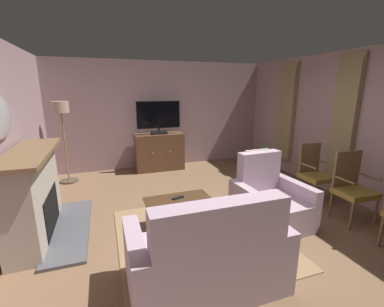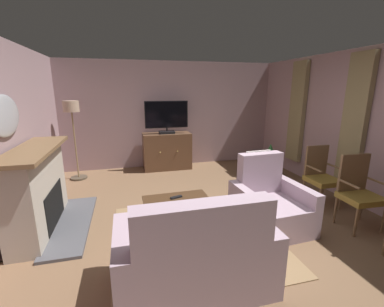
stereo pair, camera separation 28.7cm
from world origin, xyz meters
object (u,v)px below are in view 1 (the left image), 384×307
Objects in this scene: fireplace at (35,196)px; sofa_floral at (207,257)px; tv_cabinet at (159,152)px; tv_remote at (178,198)px; floor_lamp at (62,122)px; television at (159,117)px; side_chair_tucked_against_wall at (314,172)px; armchair_angled_to_table at (269,203)px; potted_plant_small_fern_corner at (263,159)px; side_chair_nearest_door at (352,186)px; coffee_table at (180,204)px.

fireplace is 2.40m from sofa_floral.
tv_remote is (-0.31, -2.75, 0.01)m from tv_cabinet.
floor_lamp reaches higher than fireplace.
television is at bearing 67.33° from tv_remote.
television reaches higher than side_chair_tucked_against_wall.
fireplace is at bearing 166.36° from armchair_angled_to_table.
television is 2.01m from floor_lamp.
tv_cabinet is 6.68× the size of tv_remote.
floor_lamp is (-4.13, 2.40, 0.74)m from side_chair_tucked_against_wall.
television is (2.13, 2.31, 0.73)m from fireplace.
television is 2.52m from potted_plant_small_fern_corner.
tv_remote is at bearing -150.90° from potted_plant_small_fern_corner.
side_chair_nearest_door is (2.45, -0.65, 0.11)m from tv_remote.
tv_cabinet is 0.87m from television.
potted_plant_small_fern_corner is at bearing 98.00° from side_chair_nearest_door.
side_chair_tucked_against_wall is (2.14, -2.67, 0.11)m from tv_cabinet.
armchair_angled_to_table is at bearing -160.03° from side_chair_tucked_against_wall.
tv_remote is 0.21× the size of potted_plant_small_fern_corner.
coffee_table is at bearing -96.48° from television.
armchair_angled_to_table is at bearing -73.09° from tv_cabinet.
fireplace is 4.10m from potted_plant_small_fern_corner.
television is at bearing 83.52° from coffee_table.
coffee_table is 0.90× the size of armchair_angled_to_table.
television reaches higher than tv_cabinet.
side_chair_tucked_against_wall reaches higher than potted_plant_small_fern_corner.
fireplace is 2.09× the size of potted_plant_small_fern_corner.
side_chair_tucked_against_wall is at bearing 90.19° from side_chair_nearest_door.
television is 2.95m from coffee_table.
side_chair_tucked_against_wall is (4.27, -0.31, -0.03)m from fireplace.
coffee_table is at bearing 167.96° from armchair_angled_to_table.
potted_plant_small_fern_corner is (2.26, 2.46, 0.13)m from sofa_floral.
tv_remote is 0.17× the size of side_chair_nearest_door.
television is at bearing 6.23° from floor_lamp.
sofa_floral is (-0.38, -3.93, -0.94)m from television.
side_chair_tucked_against_wall reaches higher than tv_remote.
side_chair_tucked_against_wall is (2.14, -2.62, -0.76)m from television.
television is at bearing 141.88° from potted_plant_small_fern_corner.
television is (0.00, -0.05, 0.86)m from tv_cabinet.
fireplace is 4.40m from side_chair_nearest_door.
tv_remote is 0.17× the size of side_chair_tucked_against_wall.
sofa_floral is 4.15m from floor_lamp.
tv_remote is 2.51m from potted_plant_small_fern_corner.
tv_cabinet is 1.11× the size of side_chair_nearest_door.
side_chair_tucked_against_wall is 0.59× the size of floor_lamp.
tv_cabinet is 1.37× the size of potted_plant_small_fern_corner.
tv_remote is 0.10× the size of floor_lamp.
sofa_floral reaches higher than side_chair_tucked_against_wall.
side_chair_nearest_door is (1.20, -0.29, 0.22)m from armchair_angled_to_table.
television is at bearing 129.22° from side_chair_tucked_against_wall.
tv_cabinet is (2.13, 2.36, -0.13)m from fireplace.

